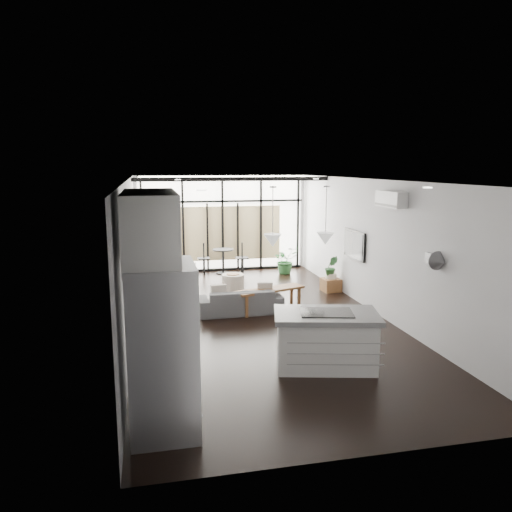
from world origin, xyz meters
name	(u,v)px	position (x,y,z in m)	size (l,w,h in m)	color
floor	(259,319)	(0.00, 0.00, 0.00)	(5.00, 10.00, 0.00)	black
ceiling	(259,180)	(0.00, 0.00, 2.80)	(5.00, 10.00, 0.00)	white
wall_left	(130,256)	(-2.50, 0.00, 1.40)	(0.02, 10.00, 2.80)	silver
wall_right	(376,247)	(2.50, 0.00, 1.40)	(0.02, 10.00, 2.80)	silver
wall_back	(222,223)	(0.00, 5.00, 1.40)	(5.00, 0.02, 2.80)	silver
wall_front	(367,332)	(0.00, -5.00, 1.40)	(5.00, 0.02, 2.80)	silver
glazing	(223,224)	(0.00, 4.88, 1.40)	(5.00, 0.20, 2.80)	black
skylight	(227,177)	(0.00, 4.00, 2.77)	(4.70, 1.90, 0.06)	white
neighbour_building	(222,233)	(0.00, 4.95, 1.10)	(3.50, 0.02, 1.60)	#D1BB85
island	(326,340)	(0.47, -2.60, 0.43)	(1.59, 0.94, 0.87)	silver
cooktop	(326,312)	(0.47, -2.60, 0.87)	(0.79, 0.53, 0.01)	black
fridge	(163,349)	(-2.03, -3.95, 1.00)	(0.77, 0.97, 2.00)	#A9A9AF
appliance_column	(159,318)	(-2.04, -3.15, 1.12)	(0.58, 0.61, 2.25)	silver
upper_cabinets	(150,228)	(-2.12, -3.50, 2.35)	(0.62, 1.75, 0.86)	silver
pendant_left	(273,240)	(-0.40, -2.65, 2.02)	(0.26, 0.26, 0.18)	white
pendant_right	(325,239)	(0.40, -2.65, 2.02)	(0.26, 0.26, 0.18)	white
sofa	(240,297)	(-0.30, 0.50, 0.35)	(1.77, 0.52, 0.69)	#47474A
console_bench	(270,300)	(0.35, 0.50, 0.25)	(1.55, 0.39, 0.50)	brown
pouf	(233,283)	(-0.15, 2.27, 0.22)	(0.56, 0.56, 0.44)	beige
crate	(331,285)	(2.24, 1.85, 0.16)	(0.42, 0.42, 0.32)	brown
plant_tall	(285,263)	(1.69, 4.08, 0.31)	(0.70, 0.78, 0.61)	#2A622E
plant_crate	(331,274)	(2.24, 1.85, 0.45)	(0.32, 0.58, 0.26)	#2A622E
milk_can	(331,280)	(2.25, 1.88, 0.28)	(0.28, 0.28, 0.56)	beige
bistro_set	(223,262)	(-0.06, 4.44, 0.35)	(1.44, 0.58, 0.69)	black
tv	(354,244)	(2.46, 1.00, 1.30)	(0.05, 1.10, 0.65)	black
ac_unit	(391,199)	(2.38, -0.80, 2.45)	(0.22, 0.90, 0.30)	white
framed_art	(130,253)	(-2.47, -0.50, 1.55)	(0.04, 0.70, 0.90)	black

